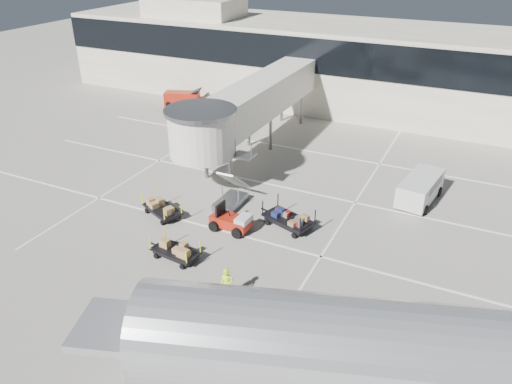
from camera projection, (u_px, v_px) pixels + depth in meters
ground at (211, 249)px, 28.73m from camera, size 140.00×140.00×0.00m
lane_markings at (267, 181)px, 36.43m from camera, size 40.00×30.00×0.02m
terminal at (355, 65)px, 50.85m from camera, size 64.00×12.11×15.20m
jet_bridge at (245, 108)px, 38.06m from camera, size 5.70×20.40×6.03m
baggage_tug at (232, 221)px, 30.30m from camera, size 2.54×1.69×1.62m
suitcase_cart at (290, 219)px, 30.55m from camera, size 3.92×2.48×1.51m
box_cart_near at (179, 251)px, 27.64m from camera, size 3.36×1.63×1.29m
box_cart_far at (163, 209)px, 31.79m from camera, size 3.40×2.37×1.33m
ground_worker at (227, 284)px, 24.43m from camera, size 0.74×0.59×1.76m
minivan at (421, 186)px, 33.41m from camera, size 2.58×4.87×1.76m
belt_loader at (182, 99)px, 52.10m from camera, size 4.06×2.56×1.84m
aircraft at (378, 355)px, 17.74m from camera, size 19.56×8.84×5.03m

